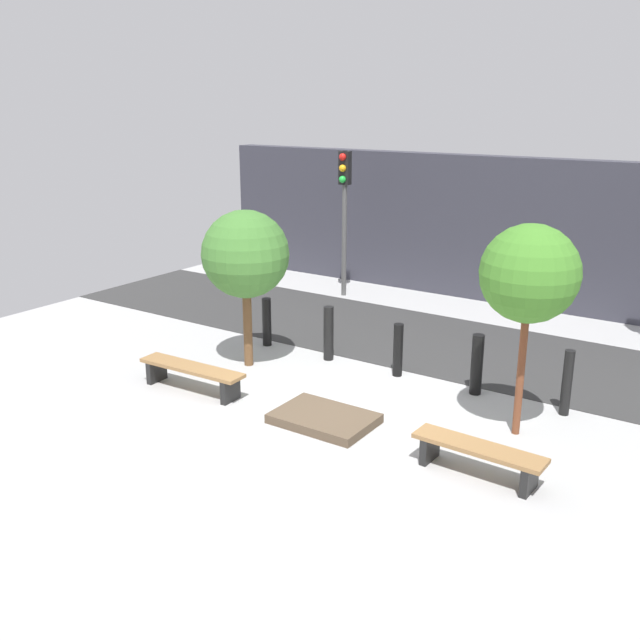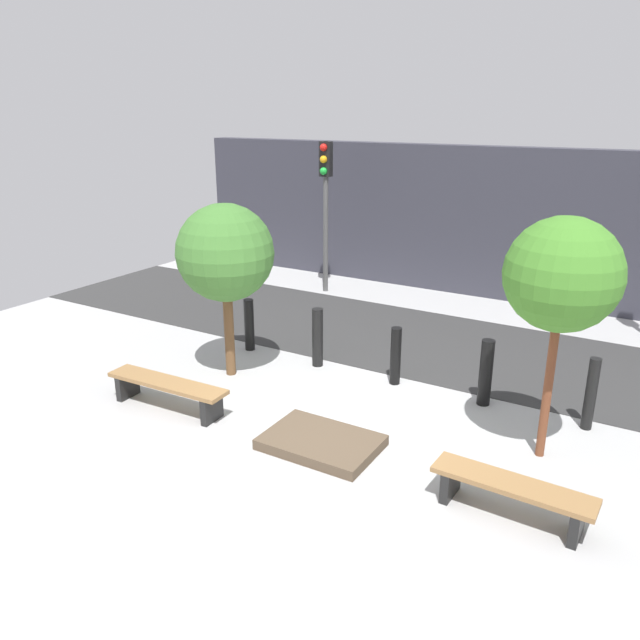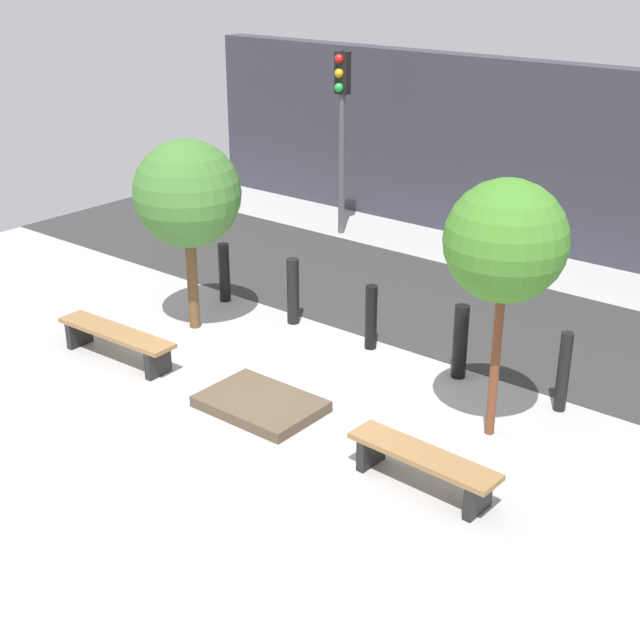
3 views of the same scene
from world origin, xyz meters
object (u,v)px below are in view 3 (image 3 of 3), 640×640
object	(u,v)px
bench_left	(116,338)
bollard_right	(460,342)
bollard_center	(371,317)
bollard_left	(293,291)
planter_bed	(261,404)
tree_behind_right_bench	(506,242)
bench_right	(423,463)
traffic_light_west	(342,110)
bollard_far_left	(224,273)
bollard_far_right	(563,372)
tree_behind_left_bench	(187,195)

from	to	relation	value
bench_left	bollard_right	world-z (taller)	bollard_right
bollard_center	bollard_right	world-z (taller)	bollard_right
bollard_left	bollard_right	xyz separation A→B (m)	(2.91, 0.00, -0.00)
planter_bed	bollard_left	xyz separation A→B (m)	(-1.46, 2.33, 0.44)
tree_behind_right_bench	bollard_center	size ratio (longest dim) A/B	3.24
bench_right	traffic_light_west	bearing A→B (deg)	135.38
bollard_far_left	traffic_light_west	xyz separation A→B (m)	(-0.76, 4.04, 1.95)
bollard_right	bench_right	bearing A→B (deg)	-67.31
bollard_center	bollard_left	bearing A→B (deg)	180.00
bench_right	bollard_center	world-z (taller)	bollard_center
bench_right	bollard_center	distance (m)	3.57
planter_bed	bollard_center	world-z (taller)	bollard_center
bench_left	tree_behind_right_bench	xyz separation A→B (m)	(5.03, 1.48, 2.06)
planter_bed	tree_behind_right_bench	world-z (taller)	tree_behind_right_bench
bollard_far_right	traffic_light_west	xyz separation A→B (m)	(-6.58, 4.04, 1.91)
bench_right	planter_bed	xyz separation A→B (m)	(-2.52, 0.20, -0.24)
bollard_far_left	bollard_center	bearing A→B (deg)	0.00
bollard_far_left	bollard_right	size ratio (longest dim) A/B	0.94
bollard_far_right	bench_right	bearing A→B (deg)	-98.90
bollard_right	traffic_light_west	size ratio (longest dim) A/B	0.29
bench_left	bench_right	size ratio (longest dim) A/B	1.14
bollard_left	bollard_right	world-z (taller)	bollard_left
bollard_far_left	traffic_light_west	distance (m)	4.55
bench_left	traffic_light_west	world-z (taller)	traffic_light_west
tree_behind_right_bench	traffic_light_west	distance (m)	8.02
tree_behind_right_bench	bollard_left	bearing A→B (deg)	165.10
tree_behind_right_bench	bollard_left	world-z (taller)	tree_behind_right_bench
bench_right	bollard_right	world-z (taller)	bollard_right
bollard_far_left	bollard_left	distance (m)	1.46
tree_behind_right_bench	bollard_far_left	distance (m)	5.85
bollard_center	traffic_light_west	xyz separation A→B (m)	(-3.67, 4.04, 1.95)
bollard_far_left	bollard_right	xyz separation A→B (m)	(4.37, 0.00, 0.03)
tree_behind_left_bench	bollard_far_right	world-z (taller)	tree_behind_left_bench
bollard_far_left	bollard_far_right	distance (m)	5.83
bench_left	bench_right	world-z (taller)	bench_left
bollard_far_left	bollard_center	size ratio (longest dim) A/B	1.01
bench_right	bench_left	bearing A→B (deg)	-177.86
tree_behind_right_bench	bench_left	bearing A→B (deg)	-163.64
bench_left	traffic_light_west	xyz separation A→B (m)	(-1.15, 6.58, 2.10)
traffic_light_west	bollard_right	bearing A→B (deg)	-38.26
bench_right	bollard_right	distance (m)	2.75
tree_behind_left_bench	bollard_left	distance (m)	2.15
tree_behind_right_bench	bollard_far_left	world-z (taller)	tree_behind_right_bench
bollard_left	bollard_far_right	world-z (taller)	bollard_far_right
tree_behind_right_bench	bench_right	bearing A→B (deg)	-90.00
bollard_far_left	tree_behind_right_bench	bearing A→B (deg)	-11.02
tree_behind_left_bench	traffic_light_west	bearing A→B (deg)	102.75
tree_behind_left_bench	planter_bed	bearing A→B (deg)	-26.91
bench_left	traffic_light_west	bearing A→B (deg)	97.81
tree_behind_left_bench	tree_behind_right_bench	world-z (taller)	tree_behind_right_bench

